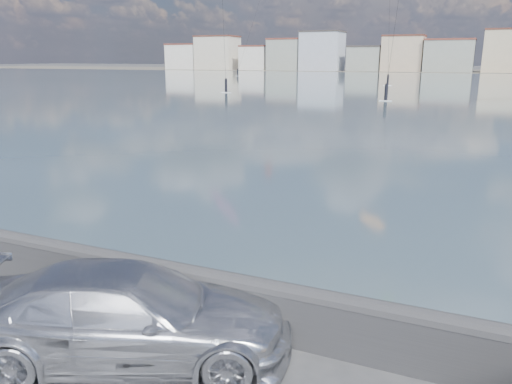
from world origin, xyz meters
The scene contains 5 objects.
bay_water centered at (0.00, 91.50, 0.01)m, with size 500.00×177.00×0.00m, color #3E575F.
far_shore_strip centered at (0.00, 200.00, 0.01)m, with size 500.00×60.00×0.00m, color #4C473D.
seawall centered at (0.00, 2.70, 0.58)m, with size 400.00×0.36×1.08m.
far_buildings centered at (1.31, 186.00, 6.03)m, with size 240.79×13.26×14.60m.
car_silver centered at (-0.01, 1.29, 0.75)m, with size 2.10×5.17×1.50m, color silver.
Camera 1 is at (4.70, -4.42, 4.67)m, focal length 35.00 mm.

